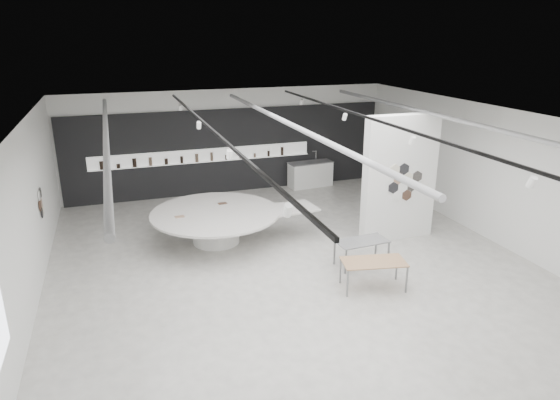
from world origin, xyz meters
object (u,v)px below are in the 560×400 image
object	(u,v)px
display_island	(218,222)
sample_table_stone	(362,243)
kitchen_counter	(310,174)
partition_column	(400,178)
sample_table_wood	(374,263)

from	to	relation	value
display_island	sample_table_stone	xyz separation A→B (m)	(3.15, -2.65, 0.02)
sample_table_stone	kitchen_counter	bearing A→B (deg)	78.75
sample_table_stone	partition_column	bearing A→B (deg)	36.28
sample_table_stone	sample_table_wood	bearing A→B (deg)	-104.87
kitchen_counter	partition_column	bearing A→B (deg)	-91.04
partition_column	kitchen_counter	xyz separation A→B (m)	(-0.45, 5.55, -1.31)
partition_column	kitchen_counter	distance (m)	5.72
sample_table_wood	sample_table_stone	distance (m)	1.22
partition_column	kitchen_counter	size ratio (longest dim) A/B	2.03
sample_table_stone	display_island	bearing A→B (deg)	139.91
sample_table_wood	display_island	bearing A→B (deg)	126.51
display_island	sample_table_wood	world-z (taller)	display_island
partition_column	sample_table_wood	xyz separation A→B (m)	(-2.13, -2.51, -1.16)
kitchen_counter	display_island	bearing A→B (deg)	-142.56
display_island	kitchen_counter	xyz separation A→B (m)	(4.52, 4.23, -0.11)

